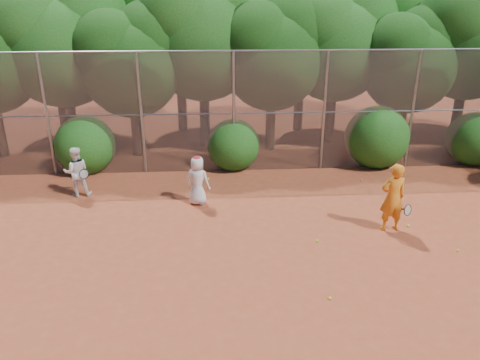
{
  "coord_description": "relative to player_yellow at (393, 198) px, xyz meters",
  "views": [
    {
      "loc": [
        -1.68,
        -8.95,
        5.92
      ],
      "look_at": [
        -1.0,
        2.5,
        1.1
      ],
      "focal_mm": 35.0,
      "sensor_mm": 36.0,
      "label": 1
    }
  ],
  "objects": [
    {
      "name": "tree_4",
      "position": [
        -2.28,
        6.68,
        2.84
      ],
      "size": [
        4.19,
        3.64,
        5.73
      ],
      "color": "black",
      "rests_on": "ground"
    },
    {
      "name": "bush_2",
      "position": [
        1.17,
        4.74,
        0.19
      ],
      "size": [
        2.2,
        2.2,
        2.2
      ],
      "primitive_type": "sphere",
      "color": "#174E13",
      "rests_on": "ground"
    },
    {
      "name": "tree_11",
      "position": [
        -0.77,
        9.08,
        3.25
      ],
      "size": [
        4.64,
        4.03,
        6.35
      ],
      "color": "black",
      "rests_on": "ground"
    },
    {
      "name": "bush_0",
      "position": [
        -8.83,
        4.74,
        0.09
      ],
      "size": [
        2.0,
        2.0,
        2.0
      ],
      "primitive_type": "sphere",
      "color": "#174E13",
      "rests_on": "ground"
    },
    {
      "name": "tree_3",
      "position": [
        -4.77,
        7.28,
        3.48
      ],
      "size": [
        4.89,
        4.26,
        6.7
      ],
      "color": "black",
      "rests_on": "ground"
    },
    {
      "name": "tree_1",
      "position": [
        -9.77,
        6.98,
        3.25
      ],
      "size": [
        4.64,
        4.03,
        6.35
      ],
      "color": "black",
      "rests_on": "ground"
    },
    {
      "name": "bush_1",
      "position": [
        -3.83,
        4.74,
        -0.01
      ],
      "size": [
        1.8,
        1.8,
        1.8
      ],
      "primitive_type": "sphere",
      "color": "#174E13",
      "rests_on": "ground"
    },
    {
      "name": "ball_0",
      "position": [
        0.57,
        0.1,
        -0.88
      ],
      "size": [
        0.07,
        0.07,
        0.07
      ],
      "primitive_type": "sphere",
      "color": "#CFE82A",
      "rests_on": "ground"
    },
    {
      "name": "bush_3",
      "position": [
        4.67,
        4.74,
        0.04
      ],
      "size": [
        1.9,
        1.9,
        1.9
      ],
      "primitive_type": "sphere",
      "color": "#174E13",
      "rests_on": "ground"
    },
    {
      "name": "ball_2",
      "position": [
        1.27,
        -1.2,
        -0.88
      ],
      "size": [
        0.07,
        0.07,
        0.07
      ],
      "primitive_type": "sphere",
      "color": "#CFE82A",
      "rests_on": "ground"
    },
    {
      "name": "tree_10",
      "position": [
        -5.76,
        9.49,
        3.71
      ],
      "size": [
        5.15,
        4.48,
        7.06
      ],
      "color": "black",
      "rests_on": "ground"
    },
    {
      "name": "ball_4",
      "position": [
        0.28,
        3.28,
        -0.88
      ],
      "size": [
        0.07,
        0.07,
        0.07
      ],
      "primitive_type": "sphere",
      "color": "#CFE82A",
      "rests_on": "ground"
    },
    {
      "name": "tree_9",
      "position": [
        -10.77,
        9.28,
        3.42
      ],
      "size": [
        4.83,
        4.2,
        6.62
      ],
      "color": "black",
      "rests_on": "ground"
    },
    {
      "name": "tree_7",
      "position": [
        5.23,
        7.08,
        3.37
      ],
      "size": [
        4.77,
        4.14,
        6.53
      ],
      "color": "black",
      "rests_on": "ground"
    },
    {
      "name": "tree_12",
      "position": [
        3.73,
        9.68,
        3.6
      ],
      "size": [
        5.02,
        4.37,
        6.88
      ],
      "color": "black",
      "rests_on": "ground"
    },
    {
      "name": "tree_6",
      "position": [
        2.72,
        6.47,
        2.55
      ],
      "size": [
        3.86,
        3.36,
        5.29
      ],
      "color": "black",
      "rests_on": "ground"
    },
    {
      "name": "ground",
      "position": [
        -2.83,
        -1.56,
        -0.91
      ],
      "size": [
        80.0,
        80.0,
        0.0
      ],
      "primitive_type": "plane",
      "color": "#943C21",
      "rests_on": "ground"
    },
    {
      "name": "ball_3",
      "position": [
        -1.99,
        -0.54,
        -0.88
      ],
      "size": [
        0.07,
        0.07,
        0.07
      ],
      "primitive_type": "sphere",
      "color": "#CFE82A",
      "rests_on": "ground"
    },
    {
      "name": "tree_5",
      "position": [
        0.23,
        7.48,
        3.13
      ],
      "size": [
        4.51,
        3.92,
        6.17
      ],
      "color": "black",
      "rests_on": "ground"
    },
    {
      "name": "tree_2",
      "position": [
        -7.28,
        6.28,
        2.67
      ],
      "size": [
        3.99,
        3.47,
        5.47
      ],
      "color": "black",
      "rests_on": "ground"
    },
    {
      "name": "player_teen",
      "position": [
        -4.99,
        1.87,
        -0.18
      ],
      "size": [
        0.83,
        0.7,
        1.47
      ],
      "rotation": [
        0.0,
        0.0,
        2.74
      ],
      "color": "white",
      "rests_on": "ground"
    },
    {
      "name": "player_white",
      "position": [
        -8.61,
        2.67,
        -0.15
      ],
      "size": [
        0.89,
        0.78,
        1.52
      ],
      "rotation": [
        0.0,
        0.0,
        3.37
      ],
      "color": "white",
      "rests_on": "ground"
    },
    {
      "name": "fence_back",
      "position": [
        -2.95,
        4.44,
        1.14
      ],
      "size": [
        20.05,
        0.09,
        4.03
      ],
      "color": "gray",
      "rests_on": "ground"
    },
    {
      "name": "ball_1",
      "position": [
        -2.23,
        -2.82,
        -0.88
      ],
      "size": [
        0.07,
        0.07,
        0.07
      ],
      "primitive_type": "sphere",
      "color": "#CFE82A",
      "rests_on": "ground"
    },
    {
      "name": "player_yellow",
      "position": [
        0.0,
        0.0,
        0.0
      ],
      "size": [
        0.86,
        0.57,
        1.83
      ],
      "rotation": [
        0.0,
        0.0,
        3.25
      ],
      "color": "orange",
      "rests_on": "ground"
    }
  ]
}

